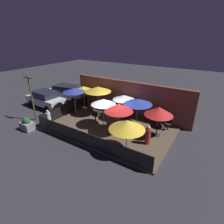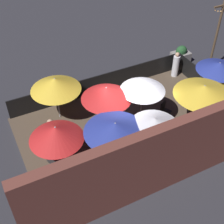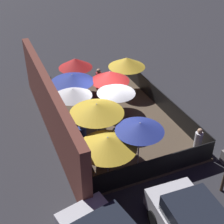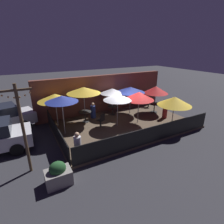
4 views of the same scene
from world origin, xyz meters
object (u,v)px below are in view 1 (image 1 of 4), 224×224
Objects in this scene: patron_0 at (49,119)px; parked_car_1 at (66,92)px; parked_car_0 at (45,99)px; patio_umbrella_0 at (98,89)px; patio_chair_0 at (95,115)px; patio_umbrella_7 at (119,108)px; dining_table_0 at (98,107)px; patio_umbrella_8 at (138,102)px; patio_umbrella_2 at (124,97)px; light_post at (31,96)px; patio_umbrella_6 at (84,89)px; patron_2 at (148,136)px; patio_umbrella_1 at (159,111)px; dining_table_2 at (123,113)px; patio_umbrella_5 at (103,102)px; patio_chair_1 at (169,123)px; patio_umbrella_4 at (127,125)px; patron_1 at (109,109)px; patio_umbrella_3 at (74,90)px; planter_box at (27,124)px; dining_table_1 at (157,128)px.

parked_car_1 is at bearing -101.51° from patron_0.
patio_umbrella_0 is at bearing 14.50° from parked_car_0.
patio_chair_0 is 0.23× the size of parked_car_0.
dining_table_0 is at bearing 149.19° from patio_umbrella_7.
patio_umbrella_2 is at bearing 164.74° from patio_umbrella_8.
light_post is at bearing -147.32° from patio_umbrella_2.
patio_umbrella_2 is 0.54× the size of light_post.
patron_0 is (0.05, -4.15, -1.33)m from patio_umbrella_6.
patron_0 is 0.35× the size of light_post.
patio_umbrella_7 is (3.12, -1.86, -0.34)m from patio_umbrella_0.
patio_umbrella_2 is 7.84m from parked_car_1.
patron_2 is (5.41, -2.08, -0.01)m from dining_table_0.
dining_table_2 is (-3.22, 1.10, -1.28)m from patio_umbrella_1.
dining_table_2 is 7.99m from parked_car_0.
patio_umbrella_2 reaches higher than patron_2.
patio_umbrella_8 is (1.36, -0.37, 0.03)m from patio_umbrella_2.
parked_car_1 is (-5.99, 2.70, 0.22)m from patio_chair_0.
patio_umbrella_0 reaches higher than patio_umbrella_8.
dining_table_0 is (0.00, 0.00, -1.66)m from patio_umbrella_0.
patio_chair_1 is (4.33, 2.08, -1.43)m from patio_umbrella_5.
light_post is at bearing -154.53° from patio_umbrella_8.
patio_umbrella_1 is at bearing 71.62° from patio_umbrella_4.
parked_car_1 is at bearing -170.83° from patron_1.
patio_umbrella_5 is 0.53× the size of parked_car_0.
patio_umbrella_8 is 6.79m from patron_0.
light_post is 0.80× the size of parked_car_1.
patio_umbrella_8 is at bearing 9.40° from parked_car_0.
patron_1 is at bearing 170.28° from patio_umbrella_8.
patio_umbrella_3 reaches higher than patron_1.
patio_umbrella_0 reaches higher than dining_table_2.
patio_umbrella_6 is at bearing 149.77° from patio_umbrella_4.
patio_chair_1 is at bearing -16.66° from parked_car_1.
patio_umbrella_2 is 2.66m from dining_table_0.
patio_umbrella_5 is 2.64m from patron_1.
patio_umbrella_2 is at bearing 0.92° from patio_umbrella_6.
patio_umbrella_0 is at bearing 59.47° from planter_box.
patio_umbrella_7 is 5.46m from patron_0.
patron_1 is at bearing 135.33° from patio_umbrella_7.
dining_table_1 is 0.26× the size of light_post.
patio_umbrella_7 reaches higher than parked_car_0.
dining_table_0 is 6.02m from patio_chair_1.
light_post is (-7.51, -3.58, 0.12)m from patio_umbrella_8.
patron_0 is at bearing -134.18° from patio_umbrella_2.
patio_umbrella_7 is (4.95, -2.12, -0.02)m from patio_umbrella_6.
dining_table_0 is at bearing 142.93° from patio_umbrella_4.
patio_chair_0 is at bearing 45.91° from planter_box.
patron_0 is at bearing -114.55° from patio_umbrella_0.
parked_car_1 reaches higher than patio_chair_1.
patio_umbrella_4 is at bearing -74.50° from patio_umbrella_8.
patron_0 is at bearing -156.93° from dining_table_1.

